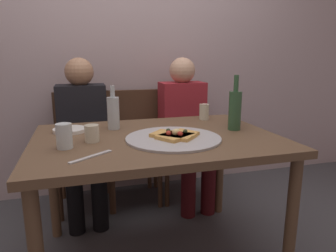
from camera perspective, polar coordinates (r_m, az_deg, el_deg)
back_wall at (r=2.73m, az=-8.28°, el=15.34°), size 6.00×0.10×2.60m
dining_table at (r=1.69m, az=-2.14°, el=-4.63°), size 1.31×0.94×0.75m
pizza_tray at (r=1.60m, az=1.01°, el=-2.31°), size 0.50×0.50×0.01m
pizza_slice_last at (r=1.60m, az=1.75°, el=-1.68°), size 0.26×0.23×0.05m
pizza_slice_extra at (r=1.60m, az=1.06°, el=-1.66°), size 0.25×0.25×0.05m
wine_bottle at (r=1.83m, az=12.38°, el=3.08°), size 0.07×0.07×0.32m
beer_bottle at (r=1.84m, az=-10.17°, el=2.55°), size 0.07×0.07×0.26m
water_bottle at (r=1.98m, az=12.40°, el=3.06°), size 0.07×0.07×0.25m
tumbler_near at (r=1.51m, az=-18.82°, el=-1.79°), size 0.07×0.07×0.12m
tumbler_far at (r=1.60m, az=-14.01°, el=-1.34°), size 0.07×0.07×0.09m
wine_glass at (r=2.11m, az=6.75°, el=2.65°), size 0.07×0.07×0.11m
plate_stack at (r=1.85m, az=-17.86°, el=-0.72°), size 0.19×0.19×0.02m
table_knife at (r=1.36m, az=-14.18°, el=-5.57°), size 0.19×0.15×0.01m
chair_left at (r=2.53m, az=-15.48°, el=-2.82°), size 0.44×0.44×0.90m
chair_middle at (r=2.56m, az=-7.21°, el=-2.27°), size 0.44×0.44×0.90m
chair_right at (r=2.66m, az=2.15°, el=-1.60°), size 0.44×0.44×0.90m
guest_in_sweater at (r=2.35m, az=-15.59°, el=-0.78°), size 0.36×0.56×1.17m
guest_in_beanie at (r=2.49m, az=3.27°, el=0.42°), size 0.36×0.56×1.17m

